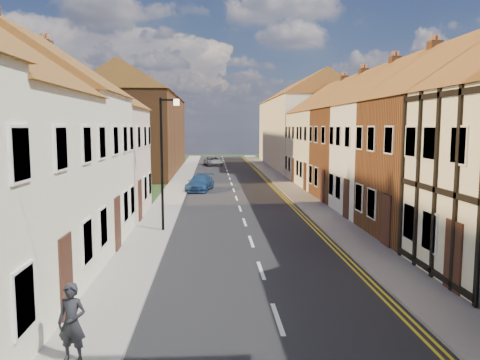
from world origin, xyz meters
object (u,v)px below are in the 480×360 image
lamppost (164,156)px  car_far (200,183)px  car_distant (213,161)px  pedestrian_left_b (72,323)px

lamppost → car_far: lamppost is taller
car_distant → pedestrian_left_b: size_ratio=2.54×
car_distant → pedestrian_left_b: (-2.95, -49.00, 0.36)m
pedestrian_left_b → lamppost: bearing=98.6°
lamppost → pedestrian_left_b: (-0.64, -12.08, -2.61)m
car_far → lamppost: bearing=-84.3°
car_far → pedestrian_left_b: pedestrian_left_b is taller
car_distant → pedestrian_left_b: bearing=-103.2°
car_distant → car_far: bearing=-102.4°
lamppost → car_distant: 37.12m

